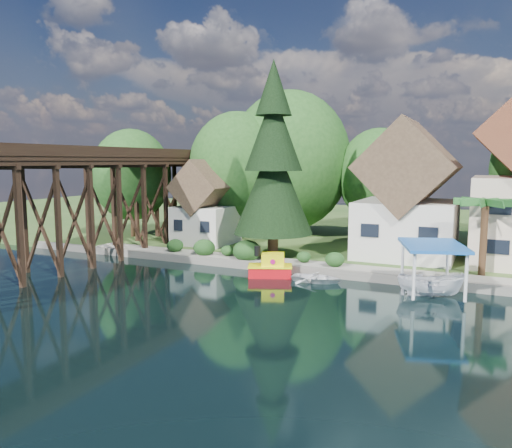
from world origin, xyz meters
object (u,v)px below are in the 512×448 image
object	(u,v)px
trestle_bridge	(92,196)
house_left	(408,199)
palm_tree	(485,204)
shed	(206,208)
conifer	(273,164)
tugboat	(271,267)
boat_canopy	(432,274)
boat_white_a	(317,277)

from	to	relation	value
trestle_bridge	house_left	distance (m)	25.42
palm_tree	shed	bearing A→B (deg)	171.61
house_left	conifer	size ratio (longest dim) A/B	0.71
shed	palm_tree	size ratio (longest dim) A/B	1.42
house_left	palm_tree	size ratio (longest dim) A/B	2.00
tugboat	boat_canopy	distance (m)	10.93
tugboat	boat_white_a	world-z (taller)	tugboat
shed	boat_canopy	world-z (taller)	shed
trestle_bridge	boat_canopy	size ratio (longest dim) A/B	7.60
boat_canopy	boat_white_a	bearing A→B (deg)	176.35
boat_canopy	shed	bearing A→B (deg)	157.85
tugboat	boat_white_a	xyz separation A→B (m)	(3.45, -0.05, -0.32)
house_left	tugboat	bearing A→B (deg)	-129.42
shed	trestle_bridge	bearing A→B (deg)	-118.19
trestle_bridge	conifer	distance (m)	14.81
house_left	conifer	xyz separation A→B (m)	(-9.65, -4.97, 2.83)
shed	tugboat	bearing A→B (deg)	-38.40
boat_canopy	trestle_bridge	bearing A→B (deg)	-178.33
trestle_bridge	palm_tree	distance (m)	29.33
trestle_bridge	palm_tree	xyz separation A→B (m)	(28.75, 5.82, -0.04)
tugboat	boat_white_a	distance (m)	3.47
trestle_bridge	boat_canopy	xyz separation A→B (m)	(26.05, 0.76, -3.96)
conifer	boat_white_a	size ratio (longest dim) A/B	4.50
palm_tree	tugboat	bearing A→B (deg)	-161.52
house_left	boat_canopy	world-z (taller)	house_left
shed	boat_white_a	distance (m)	16.21
palm_tree	boat_white_a	xyz separation A→B (m)	(-10.14, -4.59, -4.96)
conifer	boat_canopy	world-z (taller)	conifer
trestle_bridge	boat_white_a	xyz separation A→B (m)	(18.61, 1.23, -4.99)
tugboat	boat_canopy	world-z (taller)	boat_canopy
trestle_bridge	tugboat	distance (m)	15.91
shed	boat_canopy	bearing A→B (deg)	-22.15
house_left	palm_tree	distance (m)	7.62
house_left	boat_canopy	size ratio (longest dim) A/B	1.90
palm_tree	tugboat	world-z (taller)	palm_tree
palm_tree	boat_canopy	bearing A→B (deg)	-118.09
shed	tugboat	size ratio (longest dim) A/B	2.24
boat_white_a	house_left	bearing A→B (deg)	-28.39
trestle_bridge	shed	bearing A→B (deg)	61.81
trestle_bridge	conifer	bearing A→B (deg)	23.70
shed	boat_canopy	distance (m)	22.85
house_left	conifer	bearing A→B (deg)	-152.76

